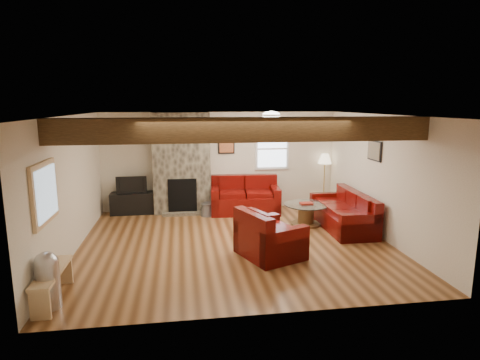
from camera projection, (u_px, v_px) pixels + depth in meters
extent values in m
plane|color=#5A3318|center=(235.00, 243.00, 7.91)|extent=(8.00, 8.00, 0.00)
plane|color=silver|center=(235.00, 115.00, 7.44)|extent=(8.00, 8.00, 0.00)
plane|color=beige|center=(221.00, 161.00, 10.35)|extent=(8.00, 0.00, 8.00)
plane|color=beige|center=(264.00, 223.00, 5.00)|extent=(8.00, 0.00, 8.00)
plane|color=beige|center=(71.00, 186.00, 7.24)|extent=(0.00, 7.50, 7.50)
plane|color=beige|center=(382.00, 177.00, 8.11)|extent=(0.00, 7.50, 7.50)
cube|color=black|center=(245.00, 130.00, 6.26)|extent=(6.00, 0.36, 0.38)
cube|color=#332E27|center=(182.00, 163.00, 9.96)|extent=(1.40, 0.50, 2.50)
cube|color=black|center=(183.00, 197.00, 9.87)|extent=(0.70, 0.06, 0.90)
cube|color=#332E27|center=(183.00, 213.00, 9.90)|extent=(1.00, 0.25, 0.08)
cylinder|color=#4C3118|center=(306.00, 224.00, 9.10)|extent=(0.66, 0.66, 0.04)
cylinder|color=#4C3118|center=(306.00, 215.00, 9.06)|extent=(0.35, 0.35, 0.44)
cylinder|color=silver|center=(306.00, 205.00, 9.01)|extent=(0.99, 0.99, 0.02)
cube|color=maroon|center=(306.00, 203.00, 9.01)|extent=(0.28, 0.20, 0.03)
cube|color=black|center=(133.00, 203.00, 10.00)|extent=(1.06, 0.43, 0.53)
imported|color=black|center=(132.00, 184.00, 9.91)|extent=(0.74, 0.10, 0.42)
cylinder|color=tan|center=(323.00, 205.00, 10.78)|extent=(0.25, 0.25, 0.03)
cylinder|color=tan|center=(324.00, 183.00, 10.66)|extent=(0.03, 0.03, 1.26)
cone|color=beige|center=(325.00, 159.00, 10.54)|extent=(0.36, 0.36, 0.25)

